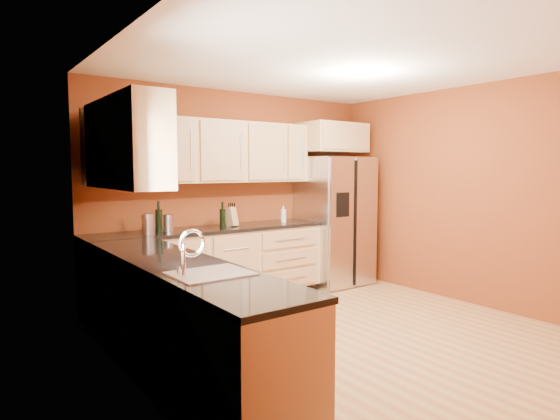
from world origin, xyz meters
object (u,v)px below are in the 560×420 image
refrigerator (334,221)px  knife_block (231,217)px  wine_bottle_a (159,217)px  canister_left (148,224)px  soap_dispenser (283,214)px

refrigerator → knife_block: size_ratio=7.67×
wine_bottle_a → canister_left: bearing=-153.0°
wine_bottle_a → knife_block: 0.91m
refrigerator → canister_left: refrigerator is taller
refrigerator → wine_bottle_a: (-2.53, 0.07, 0.20)m
canister_left → wine_bottle_a: wine_bottle_a is taller
soap_dispenser → canister_left: bearing=-178.3°
canister_left → knife_block: knife_block is taller
wine_bottle_a → soap_dispenser: 1.69m
canister_left → knife_block: size_ratio=0.93×
wine_bottle_a → knife_block: (0.91, -0.00, -0.06)m
canister_left → wine_bottle_a: 0.18m
canister_left → wine_bottle_a: bearing=27.0°
wine_bottle_a → knife_block: bearing=-0.3°
refrigerator → wine_bottle_a: refrigerator is taller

